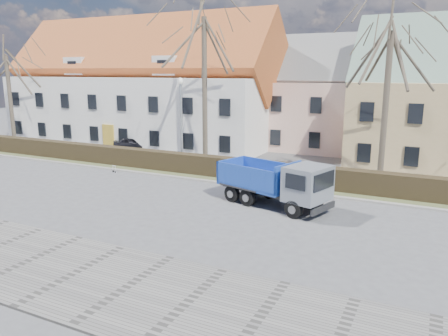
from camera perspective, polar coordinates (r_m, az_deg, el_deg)
The scene contains 14 objects.
ground at distance 23.62m, azimuth -8.08°, elevation -4.26°, with size 120.00×120.00×0.00m, color #505053.
sidewalk_near at distance 17.70m, azimuth -24.00°, elevation -11.02°, with size 80.00×5.00×0.08m, color slate.
curb_far at distance 27.37m, azimuth -2.68°, elevation -1.66°, with size 80.00×0.30×0.12m, color gray.
grass_strip at distance 28.74m, azimuth -1.14°, elevation -0.97°, with size 80.00×3.00×0.10m, color #444D2B.
hedge at distance 28.44m, azimuth -1.33°, elevation 0.12°, with size 60.00×0.90×1.30m, color black.
building_white at distance 43.24m, azimuth -10.69°, elevation 9.69°, with size 26.80×10.80×9.50m, color white, non-canonical shape.
building_pink at distance 39.71m, azimuth 13.41°, elevation 8.24°, with size 10.80×8.80×8.00m, color beige, non-canonical shape.
tree_0 at distance 44.19m, azimuth -26.23°, elevation 8.94°, with size 7.20×7.20×9.90m, color #493F32, non-canonical shape.
tree_1 at distance 30.91m, azimuth -2.56°, elevation 11.72°, with size 9.20×9.20×12.65m, color #493F32, non-canonical shape.
tree_2 at distance 27.29m, azimuth 20.45°, elevation 9.10°, with size 8.00×8.00×11.00m, color #493F32, non-canonical shape.
dump_truck at distance 22.51m, azimuth 6.01°, elevation -1.78°, with size 6.18×2.30×2.47m, color #163999, non-canonical shape.
streetlight at distance 30.35m, azimuth -5.60°, elevation 5.75°, with size 0.50×0.50×6.41m, color #949BA0, non-canonical shape.
cart_frame at distance 30.78m, azimuth -14.35°, elevation -0.02°, with size 0.61×0.35×0.56m, color silver, non-canonical shape.
parked_car_a at distance 38.55m, azimuth -11.59°, elevation 3.12°, with size 1.45×3.60×1.23m, color black.
Camera 1 is at (12.85, -18.61, 6.81)m, focal length 35.00 mm.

